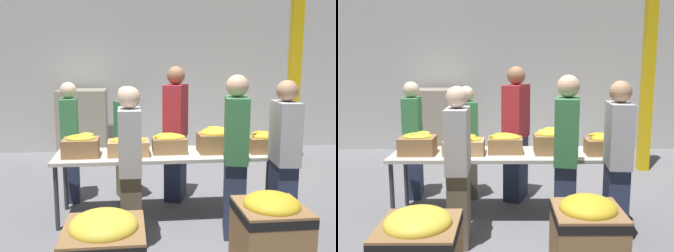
% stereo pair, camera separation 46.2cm
% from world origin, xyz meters
% --- Properties ---
extents(ground_plane, '(30.00, 30.00, 0.00)m').
position_xyz_m(ground_plane, '(0.00, 0.00, 0.00)').
color(ground_plane, slate).
extents(wall_back, '(16.00, 0.08, 4.00)m').
position_xyz_m(wall_back, '(0.00, 3.53, 2.00)').
color(wall_back, silver).
rests_on(wall_back, ground_plane).
extents(sorting_table, '(2.72, 0.71, 0.77)m').
position_xyz_m(sorting_table, '(0.00, 0.00, 0.72)').
color(sorting_table, beige).
rests_on(sorting_table, ground_plane).
extents(banana_box_0, '(0.40, 0.33, 0.27)m').
position_xyz_m(banana_box_0, '(-1.05, -0.05, 0.89)').
color(banana_box_0, olive).
rests_on(banana_box_0, sorting_table).
extents(banana_box_1, '(0.47, 0.32, 0.23)m').
position_xyz_m(banana_box_1, '(-0.51, -0.05, 0.88)').
color(banana_box_1, tan).
rests_on(banana_box_1, sorting_table).
extents(banana_box_2, '(0.40, 0.29, 0.25)m').
position_xyz_m(banana_box_2, '(-0.04, 0.01, 0.89)').
color(banana_box_2, olive).
rests_on(banana_box_2, sorting_table).
extents(banana_box_3, '(0.43, 0.32, 0.31)m').
position_xyz_m(banana_box_3, '(0.52, -0.02, 0.92)').
color(banana_box_3, olive).
rests_on(banana_box_3, sorting_table).
extents(banana_box_4, '(0.40, 0.26, 0.26)m').
position_xyz_m(banana_box_4, '(1.09, -0.09, 0.89)').
color(banana_box_4, olive).
rests_on(banana_box_4, sorting_table).
extents(volunteer_0, '(0.32, 0.49, 1.70)m').
position_xyz_m(volunteer_0, '(0.59, -0.58, 0.85)').
color(volunteer_0, '#2D3856').
rests_on(volunteer_0, ground_plane).
extents(volunteer_1, '(0.25, 0.44, 1.58)m').
position_xyz_m(volunteer_1, '(-1.28, 0.65, 0.78)').
color(volunteer_1, '#2D3856').
rests_on(volunteer_1, ground_plane).
extents(volunteer_2, '(0.33, 0.45, 1.52)m').
position_xyz_m(volunteer_2, '(-0.55, 0.64, 0.75)').
color(volunteer_2, '#6B604C').
rests_on(volunteer_2, ground_plane).
extents(volunteer_3, '(0.22, 0.43, 1.60)m').
position_xyz_m(volunteer_3, '(-0.50, -0.72, 0.80)').
color(volunteer_3, '#6B604C').
rests_on(volunteer_3, ground_plane).
extents(volunteer_4, '(0.39, 0.53, 1.78)m').
position_xyz_m(volunteer_4, '(0.11, 0.56, 0.88)').
color(volunteer_4, '#2D3856').
rests_on(volunteer_4, ground_plane).
extents(volunteer_5, '(0.26, 0.46, 1.65)m').
position_xyz_m(volunteer_5, '(1.10, -0.61, 0.82)').
color(volunteer_5, '#2D3856').
rests_on(volunteer_5, ground_plane).
extents(donation_bin_1, '(0.53, 0.53, 0.81)m').
position_xyz_m(donation_bin_1, '(0.59, -1.59, 0.43)').
color(donation_bin_1, olive).
rests_on(donation_bin_1, ground_plane).
extents(support_pillar, '(0.17, 0.17, 4.00)m').
position_xyz_m(support_pillar, '(2.33, 1.93, 2.00)').
color(support_pillar, yellow).
rests_on(support_pillar, ground_plane).
extents(pallet_stack_0, '(0.95, 0.95, 1.32)m').
position_xyz_m(pallet_stack_0, '(-1.36, 2.87, 0.65)').
color(pallet_stack_0, olive).
rests_on(pallet_stack_0, ground_plane).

